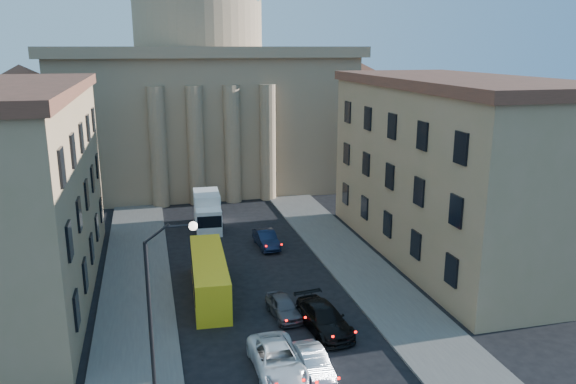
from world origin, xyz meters
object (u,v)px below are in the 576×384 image
car_right_near (313,362)px  box_truck (207,212)px  street_lamp (160,293)px  city_bus (209,275)px

car_right_near → box_truck: (-2.70, 26.40, 0.94)m
car_right_near → box_truck: bearing=93.5°
street_lamp → car_right_near: (7.77, -0.49, -4.65)m
box_truck → city_bus: bearing=-93.0°
street_lamp → box_truck: 26.66m
car_right_near → box_truck: 26.56m
street_lamp → car_right_near: bearing=-3.6°
city_bus → box_truck: 15.33m
street_lamp → box_truck: (5.06, 25.91, -3.71)m
box_truck → street_lamp: bearing=-98.2°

